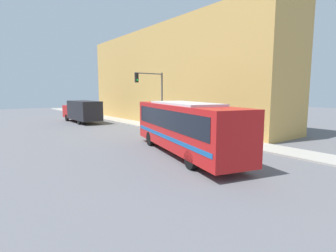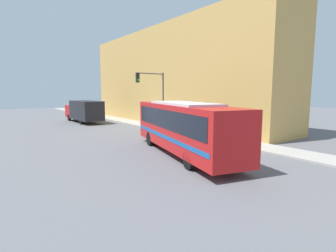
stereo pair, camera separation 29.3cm
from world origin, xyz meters
TOP-DOWN VIEW (x-y plane):
  - ground_plane at (0.00, 0.00)m, footprint 120.00×120.00m
  - sidewalk at (5.74, 20.00)m, footprint 2.49×70.00m
  - building_facade at (9.99, 16.81)m, footprint 6.00×31.63m
  - city_bus at (0.02, 2.66)m, footprint 5.36×11.50m
  - delivery_truck at (0.97, 23.99)m, footprint 2.46×8.43m
  - fire_hydrant at (5.10, 3.62)m, footprint 0.28×0.37m
  - traffic_light_pole at (4.18, 12.19)m, footprint 3.28×0.35m

SIDE VIEW (x-z plane):
  - ground_plane at x=0.00m, z-range 0.00..0.00m
  - sidewalk at x=5.74m, z-range 0.00..0.12m
  - fire_hydrant at x=5.10m, z-range 0.12..0.87m
  - delivery_truck at x=0.97m, z-range 0.14..2.96m
  - city_bus at x=0.02m, z-range 0.26..3.58m
  - traffic_light_pole at x=4.18m, z-range 1.17..6.95m
  - building_facade at x=9.99m, z-range 0.00..11.62m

